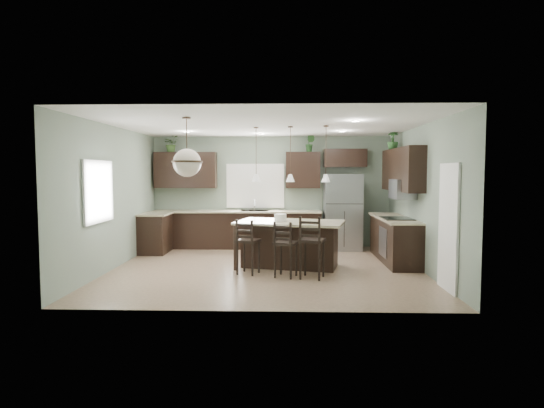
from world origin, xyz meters
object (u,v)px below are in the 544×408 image
(bar_stool_left, at_px, (248,247))
(bar_stool_center, at_px, (286,249))
(refrigerator, at_px, (342,212))
(bar_stool_right, at_px, (312,247))
(serving_dish, at_px, (280,217))
(kitchen_island, at_px, (290,244))
(plant_back_left, at_px, (171,144))

(bar_stool_left, xyz_separation_m, bar_stool_center, (0.70, -0.23, -0.00))
(refrigerator, bearing_deg, bar_stool_right, -106.38)
(serving_dish, bearing_deg, bar_stool_center, -83.04)
(kitchen_island, xyz_separation_m, bar_stool_right, (0.39, -0.95, 0.10))
(kitchen_island, relative_size, serving_dish, 8.64)
(refrigerator, xyz_separation_m, plant_back_left, (-4.26, 0.25, 1.69))
(plant_back_left, bearing_deg, refrigerator, -3.29)
(bar_stool_left, distance_m, bar_stool_center, 0.74)
(bar_stool_left, relative_size, plant_back_left, 2.43)
(plant_back_left, bearing_deg, bar_stool_left, -54.24)
(serving_dish, bearing_deg, kitchen_island, -12.26)
(bar_stool_center, bearing_deg, plant_back_left, 151.52)
(bar_stool_left, bearing_deg, bar_stool_center, 1.06)
(kitchen_island, xyz_separation_m, bar_stool_left, (-0.78, -0.64, 0.05))
(kitchen_island, distance_m, bar_stool_right, 1.03)
(refrigerator, relative_size, serving_dish, 7.71)
(refrigerator, height_order, bar_stool_center, refrigerator)
(bar_stool_right, bearing_deg, serving_dish, 136.93)
(bar_stool_right, bearing_deg, kitchen_island, 128.67)
(serving_dish, height_order, bar_stool_center, serving_dish)
(serving_dish, relative_size, plant_back_left, 0.57)
(kitchen_island, bearing_deg, plant_back_left, 153.33)
(refrigerator, distance_m, serving_dish, 2.59)
(plant_back_left, bearing_deg, bar_stool_right, -44.96)
(serving_dish, relative_size, bar_stool_center, 0.23)
(kitchen_island, xyz_separation_m, bar_stool_center, (-0.08, -0.87, 0.05))
(refrigerator, bearing_deg, bar_stool_center, -114.59)
(refrigerator, xyz_separation_m, bar_stool_center, (-1.38, -3.02, -0.41))
(bar_stool_left, bearing_deg, refrigerator, 72.67)
(kitchen_island, xyz_separation_m, plant_back_left, (-2.97, 2.40, 2.15))
(bar_stool_left, height_order, bar_stool_right, bar_stool_right)
(refrigerator, bearing_deg, plant_back_left, 176.71)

